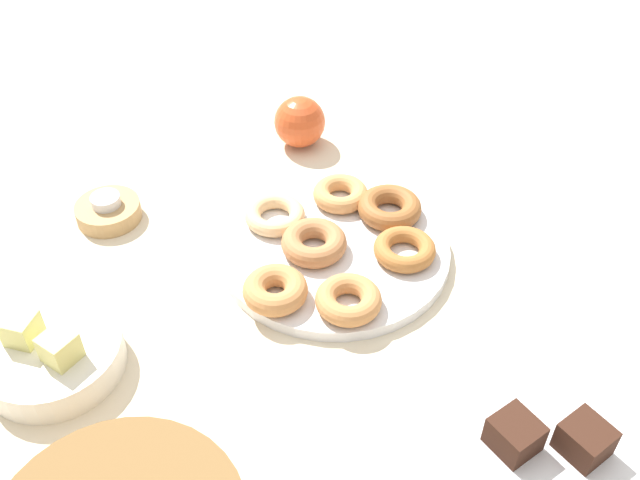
{
  "coord_description": "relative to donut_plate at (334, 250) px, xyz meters",
  "views": [
    {
      "loc": [
        -0.46,
        0.57,
        0.69
      ],
      "look_at": [
        0.0,
        0.03,
        0.05
      ],
      "focal_mm": 40.51,
      "sensor_mm": 36.0,
      "label": 1
    }
  ],
  "objects": [
    {
      "name": "cake_plate",
      "position": [
        -0.37,
        0.09,
        -0.0
      ],
      "size": [
        0.21,
        0.21,
        0.02
      ],
      "primitive_type": "cylinder",
      "color": "silver",
      "rests_on": "ground_plane"
    },
    {
      "name": "brownie_far",
      "position": [
        -0.34,
        0.12,
        0.03
      ],
      "size": [
        0.06,
        0.06,
        0.04
      ],
      "primitive_type": "cube",
      "rotation": [
        0.0,
        0.0,
        -0.25
      ],
      "color": "#381E14",
      "rests_on": "cake_plate"
    },
    {
      "name": "melon_chunk_left",
      "position": [
        0.1,
        0.37,
        0.05
      ],
      "size": [
        0.04,
        0.04,
        0.04
      ],
      "primitive_type": "cube",
      "rotation": [
        0.0,
        0.0,
        0.12
      ],
      "color": "#DBD67A",
      "rests_on": "fruit_bowl"
    },
    {
      "name": "apple",
      "position": [
        0.22,
        -0.17,
        0.03
      ],
      "size": [
        0.08,
        0.08,
        0.08
      ],
      "primitive_type": "sphere",
      "color": "#CC4C23",
      "rests_on": "ground_plane"
    },
    {
      "name": "donut_1",
      "position": [
        -0.09,
        -0.05,
        0.02
      ],
      "size": [
        0.1,
        0.1,
        0.02
      ],
      "primitive_type": "torus",
      "rotation": [
        0.0,
        0.0,
        1.75
      ],
      "color": "#AD6B33",
      "rests_on": "donut_plate"
    },
    {
      "name": "donut_0",
      "position": [
        -0.02,
        -0.1,
        0.02
      ],
      "size": [
        0.13,
        0.13,
        0.03
      ],
      "primitive_type": "torus",
      "rotation": [
        0.0,
        0.0,
        0.55
      ],
      "color": "#995B2D",
      "rests_on": "donut_plate"
    },
    {
      "name": "donut_2",
      "position": [
        0.01,
        0.03,
        0.02
      ],
      "size": [
        0.13,
        0.13,
        0.03
      ],
      "primitive_type": "torus",
      "rotation": [
        0.0,
        0.0,
        4.06
      ],
      "color": "#B27547",
      "rests_on": "donut_plate"
    },
    {
      "name": "donut_4",
      "position": [
        0.1,
        0.02,
        0.02
      ],
      "size": [
        0.1,
        0.1,
        0.02
      ],
      "primitive_type": "torus",
      "rotation": [
        0.0,
        0.0,
        4.5
      ],
      "color": "#EABC84",
      "rests_on": "donut_plate"
    },
    {
      "name": "melon_chunk_right",
      "position": [
        0.15,
        0.38,
        0.05
      ],
      "size": [
        0.05,
        0.05,
        0.04
      ],
      "primitive_type": "cube",
      "rotation": [
        0.0,
        0.0,
        0.45
      ],
      "color": "#DBD67A",
      "rests_on": "fruit_bowl"
    },
    {
      "name": "donut_plate",
      "position": [
        0.0,
        0.0,
        0.0
      ],
      "size": [
        0.32,
        0.32,
        0.02
      ],
      "primitive_type": "cylinder",
      "color": "silver",
      "rests_on": "ground_plane"
    },
    {
      "name": "ground_plane",
      "position": [
        0.0,
        0.0,
        -0.01
      ],
      "size": [
        2.4,
        2.4,
        0.0
      ],
      "primitive_type": "plane",
      "color": "beige"
    },
    {
      "name": "donut_5",
      "position": [
        0.06,
        -0.08,
        0.02
      ],
      "size": [
        0.11,
        0.11,
        0.03
      ],
      "primitive_type": "torus",
      "rotation": [
        0.0,
        0.0,
        5.42
      ],
      "color": "tan",
      "rests_on": "donut_plate"
    },
    {
      "name": "tealight",
      "position": [
        0.3,
        0.16,
        0.02
      ],
      "size": [
        0.04,
        0.04,
        0.01
      ],
      "primitive_type": "cylinder",
      "color": "silver",
      "rests_on": "candle_holder"
    },
    {
      "name": "candle_holder",
      "position": [
        0.3,
        0.16,
        0.0
      ],
      "size": [
        0.09,
        0.09,
        0.03
      ],
      "primitive_type": "cylinder",
      "color": "tan",
      "rests_on": "ground_plane"
    },
    {
      "name": "donut_6",
      "position": [
        -0.01,
        0.13,
        0.02
      ],
      "size": [
        0.11,
        0.11,
        0.03
      ],
      "primitive_type": "torus",
      "rotation": [
        0.0,
        0.0,
        2.58
      ],
      "color": "#C6844C",
      "rests_on": "donut_plate"
    },
    {
      "name": "donut_3",
      "position": [
        -0.09,
        0.08,
        0.02
      ],
      "size": [
        0.1,
        0.1,
        0.03
      ],
      "primitive_type": "torus",
      "rotation": [
        0.0,
        0.0,
        4.47
      ],
      "color": "#C6844C",
      "rests_on": "donut_plate"
    },
    {
      "name": "brownie_near",
      "position": [
        -0.4,
        0.07,
        0.03
      ],
      "size": [
        0.06,
        0.05,
        0.04
      ],
      "primitive_type": "cube",
      "rotation": [
        0.0,
        0.0,
        -0.23
      ],
      "color": "#381E14",
      "rests_on": "cake_plate"
    },
    {
      "name": "fruit_bowl",
      "position": [
        0.12,
        0.37,
        0.01
      ],
      "size": [
        0.16,
        0.16,
        0.04
      ],
      "primitive_type": "cylinder",
      "color": "silver",
      "rests_on": "ground_plane"
    }
  ]
}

